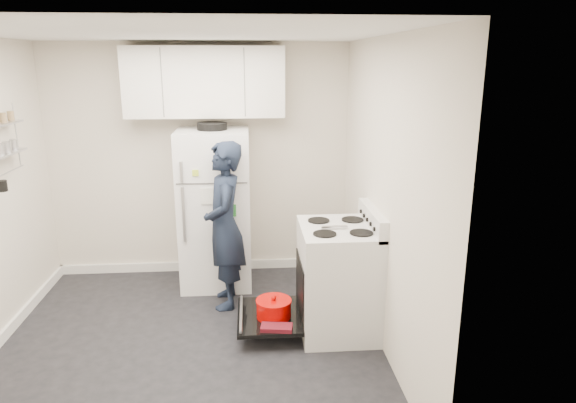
{
  "coord_description": "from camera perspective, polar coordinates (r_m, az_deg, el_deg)",
  "views": [
    {
      "loc": [
        0.52,
        -3.92,
        2.31
      ],
      "look_at": [
        0.88,
        0.64,
        1.05
      ],
      "focal_mm": 32.0,
      "sensor_mm": 36.0,
      "label": 1
    }
  ],
  "objects": [
    {
      "name": "open_oven_door",
      "position": [
        4.57,
        -1.86,
        -12.18
      ],
      "size": [
        0.55,
        0.7,
        0.23
      ],
      "color": "black",
      "rests_on": "ground"
    },
    {
      "name": "person",
      "position": [
        4.89,
        -7.06,
        -2.68
      ],
      "size": [
        0.42,
        0.61,
        1.6
      ],
      "primitive_type": "imported",
      "rotation": [
        0.0,
        0.0,
        -1.51
      ],
      "color": "black",
      "rests_on": "ground"
    },
    {
      "name": "upper_cabinets",
      "position": [
        5.37,
        -9.23,
        12.97
      ],
      "size": [
        1.6,
        0.33,
        0.7
      ],
      "primitive_type": "cube",
      "color": "silver",
      "rests_on": "room"
    },
    {
      "name": "room",
      "position": [
        4.14,
        -11.96,
        -0.39
      ],
      "size": [
        3.21,
        3.21,
        2.51
      ],
      "color": "black",
      "rests_on": "ground"
    },
    {
      "name": "refrigerator",
      "position": [
        5.39,
        -8.09,
        -0.72
      ],
      "size": [
        0.72,
        0.74,
        1.71
      ],
      "color": "white",
      "rests_on": "ground"
    },
    {
      "name": "wall_shelf_rack",
      "position": [
        4.9,
        -29.22,
        6.02
      ],
      "size": [
        0.14,
        0.6,
        0.61
      ],
      "color": "#B2B2B7",
      "rests_on": "room"
    },
    {
      "name": "electric_range",
      "position": [
        4.53,
        5.4,
        -8.66
      ],
      "size": [
        0.66,
        0.76,
        1.1
      ],
      "color": "silver",
      "rests_on": "ground"
    }
  ]
}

